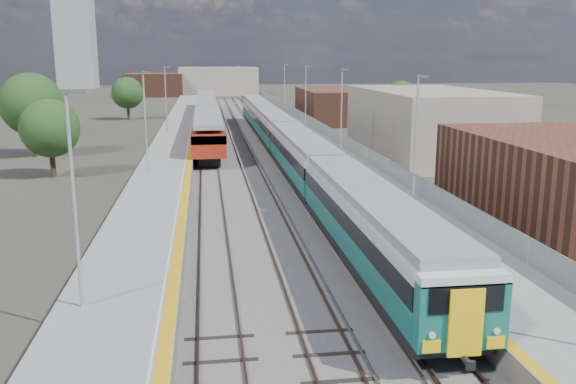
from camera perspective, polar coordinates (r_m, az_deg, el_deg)
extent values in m
plane|color=#47443A|center=(63.59, -2.48, 3.88)|extent=(320.00, 320.00, 0.00)
cube|color=#565451|center=(65.89, -4.63, 4.18)|extent=(10.50, 155.00, 0.06)
cube|color=#4C3323|center=(68.58, -2.22, 4.61)|extent=(0.07, 160.00, 0.14)
cube|color=#4C3323|center=(68.73, -1.02, 4.63)|extent=(0.07, 160.00, 0.14)
cube|color=#4C3323|center=(68.33, -5.15, 4.54)|extent=(0.07, 160.00, 0.14)
cube|color=#4C3323|center=(68.41, -3.94, 4.57)|extent=(0.07, 160.00, 0.14)
cube|color=#4C3323|center=(68.27, -8.09, 4.46)|extent=(0.07, 160.00, 0.14)
cube|color=#4C3323|center=(68.27, -6.88, 4.49)|extent=(0.07, 160.00, 0.14)
cube|color=gray|center=(68.55, -2.49, 4.59)|extent=(0.08, 160.00, 0.10)
cube|color=gray|center=(68.44, -3.66, 4.57)|extent=(0.08, 160.00, 0.10)
cube|color=slate|center=(66.65, 1.83, 4.72)|extent=(4.70, 155.00, 1.00)
cube|color=gray|center=(66.59, 1.83, 5.15)|extent=(4.70, 155.00, 0.03)
cube|color=gold|center=(66.27, 0.03, 5.14)|extent=(0.40, 155.00, 0.01)
cube|color=gray|center=(66.91, 3.70, 5.68)|extent=(0.06, 155.00, 1.20)
cylinder|color=#9EA0A3|center=(37.07, 11.85, 4.90)|extent=(0.12, 0.12, 7.50)
cube|color=#4C4C4F|center=(36.86, 12.48, 10.53)|extent=(0.70, 0.18, 0.14)
cylinder|color=#9EA0A3|center=(56.20, 5.02, 7.61)|extent=(0.12, 0.12, 7.50)
cube|color=#4C4C4F|center=(56.07, 5.35, 11.33)|extent=(0.70, 0.18, 0.14)
cylinder|color=#9EA0A3|center=(75.78, 1.66, 8.90)|extent=(0.12, 0.12, 7.50)
cube|color=#4C4C4F|center=(75.69, 1.87, 11.66)|extent=(0.70, 0.18, 0.14)
cylinder|color=#9EA0A3|center=(95.54, -0.32, 9.65)|extent=(0.12, 0.12, 7.50)
cube|color=#4C4C4F|center=(95.46, -0.17, 11.84)|extent=(0.70, 0.18, 0.14)
cube|color=slate|center=(65.82, -10.58, 4.41)|extent=(4.30, 155.00, 1.00)
cube|color=gray|center=(65.75, -10.60, 4.85)|extent=(4.30, 155.00, 0.03)
cube|color=gold|center=(65.68, -8.94, 4.92)|extent=(0.45, 155.00, 0.01)
cube|color=silver|center=(65.69, -9.24, 4.91)|extent=(0.08, 155.00, 0.01)
cylinder|color=#9EA0A3|center=(21.61, -19.38, -0.86)|extent=(0.12, 0.12, 7.50)
cube|color=#4C4C4F|center=(21.06, -19.42, 8.87)|extent=(0.70, 0.18, 0.14)
cylinder|color=#9EA0A3|center=(47.06, -13.21, 6.39)|extent=(0.12, 0.12, 7.50)
cube|color=#4C4C4F|center=(46.81, -13.12, 10.85)|extent=(0.70, 0.18, 0.14)
cylinder|color=#9EA0A3|center=(72.90, -11.36, 8.53)|extent=(0.12, 0.12, 7.50)
cube|color=#4C4C4F|center=(72.74, -11.28, 11.40)|extent=(0.70, 0.18, 0.14)
cube|color=brown|center=(37.10, 24.63, 0.63)|extent=(9.00, 16.00, 5.20)
cube|color=gray|center=(61.92, 12.95, 6.33)|extent=(11.00, 22.00, 6.40)
cube|color=brown|center=(92.81, 3.96, 8.07)|extent=(8.00, 18.00, 4.80)
cube|color=gray|center=(162.77, -6.54, 10.29)|extent=(20.00, 14.00, 7.00)
cube|color=brown|center=(158.23, -12.38, 9.77)|extent=(14.00, 12.00, 5.60)
cube|color=gray|center=(206.64, -19.36, 14.71)|extent=(11.00, 11.00, 40.00)
cube|color=black|center=(28.03, 7.71, -5.56)|extent=(2.68, 19.21, 0.45)
cube|color=#10554C|center=(27.80, 7.76, -4.01)|extent=(2.78, 19.21, 1.12)
cube|color=black|center=(27.56, 7.81, -2.24)|extent=(2.84, 19.21, 0.77)
cube|color=silver|center=(27.41, 7.85, -1.01)|extent=(2.78, 19.21, 0.47)
cube|color=gray|center=(27.32, 7.87, -0.17)|extent=(2.46, 19.21, 0.39)
cube|color=black|center=(46.75, 1.32, 1.84)|extent=(2.68, 19.21, 0.45)
cube|color=#10554C|center=(46.61, 1.33, 2.80)|extent=(2.78, 19.21, 1.12)
cube|color=black|center=(46.47, 1.33, 3.87)|extent=(2.84, 19.21, 0.77)
cube|color=silver|center=(46.38, 1.33, 4.62)|extent=(2.78, 19.21, 0.47)
cube|color=gray|center=(46.33, 1.34, 5.13)|extent=(2.46, 19.21, 0.39)
cube|color=black|center=(66.05, -1.38, 4.97)|extent=(2.68, 19.21, 0.45)
cube|color=#10554C|center=(65.95, -1.39, 5.65)|extent=(2.78, 19.21, 1.12)
cube|color=black|center=(65.85, -1.39, 6.42)|extent=(2.84, 19.21, 0.77)
cube|color=silver|center=(65.79, -1.39, 6.95)|extent=(2.78, 19.21, 0.47)
cube|color=gray|center=(65.75, -1.40, 7.30)|extent=(2.46, 19.21, 0.39)
cube|color=black|center=(85.53, -2.87, 6.68)|extent=(2.68, 19.21, 0.45)
cube|color=#10554C|center=(85.46, -2.88, 7.20)|extent=(2.78, 19.21, 1.12)
cube|color=black|center=(85.38, -2.88, 7.79)|extent=(2.84, 19.21, 0.77)
cube|color=silver|center=(85.33, -2.89, 8.20)|extent=(2.78, 19.21, 0.47)
cube|color=gray|center=(85.30, -2.89, 8.48)|extent=(2.46, 19.21, 0.39)
cube|color=#10554C|center=(18.90, 15.88, -10.99)|extent=(2.76, 0.59, 2.07)
cube|color=black|center=(18.42, 16.37, -9.66)|extent=(2.27, 0.06, 0.79)
cube|color=yellow|center=(18.63, 16.31, -11.69)|extent=(1.03, 0.10, 2.07)
cube|color=black|center=(61.85, -7.45, 4.01)|extent=(2.00, 16.97, 0.69)
cube|color=maroon|center=(61.63, -7.49, 5.54)|extent=(2.94, 19.96, 2.10)
cube|color=black|center=(61.57, -7.51, 6.02)|extent=(3.00, 19.96, 0.74)
cube|color=gray|center=(61.47, -7.53, 6.99)|extent=(2.63, 19.96, 0.42)
cube|color=black|center=(82.15, -7.57, 6.08)|extent=(2.00, 16.97, 0.69)
cube|color=maroon|center=(81.99, -7.61, 7.24)|extent=(2.94, 19.96, 2.10)
cube|color=black|center=(81.94, -7.62, 7.60)|extent=(3.00, 19.96, 0.74)
cube|color=gray|center=(81.86, -7.64, 8.33)|extent=(2.63, 19.96, 0.42)
cube|color=black|center=(102.52, -7.65, 7.33)|extent=(2.00, 16.97, 0.69)
cube|color=maroon|center=(102.39, -7.68, 8.26)|extent=(2.94, 19.96, 2.10)
cube|color=black|center=(102.35, -7.69, 8.55)|extent=(3.00, 19.96, 0.74)
cube|color=gray|center=(102.28, -7.70, 9.14)|extent=(2.63, 19.96, 0.42)
cylinder|color=#382619|center=(52.68, -21.15, 2.48)|extent=(0.44, 0.44, 2.21)
sphere|color=#1C4119|center=(52.29, -21.40, 5.59)|extent=(4.67, 4.67, 4.67)
cylinder|color=#382619|center=(64.31, -22.60, 4.31)|extent=(0.44, 0.44, 2.83)
sphere|color=#1C4119|center=(63.95, -22.88, 7.59)|extent=(5.98, 5.98, 5.98)
cylinder|color=#382619|center=(98.50, -14.71, 7.22)|extent=(0.44, 0.44, 2.30)
sphere|color=#1C4119|center=(98.29, -14.80, 8.96)|extent=(4.86, 4.86, 4.86)
cylinder|color=#382619|center=(89.62, 10.38, 6.90)|extent=(0.44, 0.44, 2.20)
sphere|color=#1C4119|center=(89.40, 10.45, 8.73)|extent=(4.64, 4.64, 4.64)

